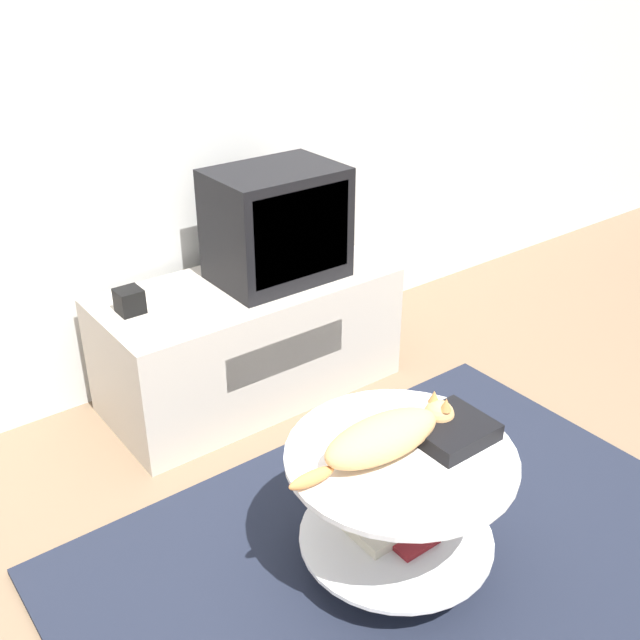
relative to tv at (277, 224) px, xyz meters
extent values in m
plane|color=#7F664C|center=(-0.29, -1.17, -0.74)|extent=(12.00, 12.00, 0.00)
cube|color=silver|center=(-0.29, 0.38, 0.56)|extent=(8.00, 0.05, 2.60)
cube|color=#1E2333|center=(-0.29, -1.17, -0.73)|extent=(2.07, 1.52, 0.02)
cube|color=beige|center=(-0.14, 0.02, -0.49)|extent=(1.23, 0.56, 0.51)
cube|color=#B7AD9E|center=(-0.14, -0.26, -0.43)|extent=(0.55, 0.01, 0.14)
cube|color=black|center=(0.00, 0.00, 0.00)|extent=(0.52, 0.37, 0.46)
cube|color=black|center=(0.00, -0.18, 0.01)|extent=(0.44, 0.01, 0.36)
cube|color=black|center=(-0.63, 0.07, -0.18)|extent=(0.09, 0.09, 0.09)
cylinder|color=#B2B2B7|center=(-0.35, -1.13, -0.72)|extent=(0.28, 0.28, 0.01)
cylinder|color=#B7B7BC|center=(-0.35, -1.13, -0.51)|extent=(0.04, 0.04, 0.42)
cylinder|color=white|center=(-0.35, -1.13, -0.60)|extent=(0.60, 0.60, 0.01)
cylinder|color=white|center=(-0.35, -1.13, -0.29)|extent=(0.68, 0.68, 0.02)
cube|color=beige|center=(-0.36, -1.10, -0.58)|extent=(0.22, 0.16, 0.04)
cube|color=maroon|center=(-0.33, -1.18, -0.59)|extent=(0.14, 0.12, 0.02)
cube|color=black|center=(-0.18, -1.16, -0.26)|extent=(0.23, 0.21, 0.05)
ellipsoid|color=tan|center=(-0.39, -1.10, -0.23)|extent=(0.39, 0.18, 0.11)
sphere|color=tan|center=(-0.17, -1.11, -0.24)|extent=(0.09, 0.09, 0.09)
cone|color=#D18447|center=(-0.17, -1.08, -0.19)|extent=(0.04, 0.04, 0.04)
cone|color=#D18447|center=(-0.18, -1.13, -0.19)|extent=(0.04, 0.04, 0.04)
ellipsoid|color=#D18447|center=(-0.64, -1.09, -0.26)|extent=(0.15, 0.05, 0.04)
camera|label=1|loc=(-1.58, -2.37, 1.06)|focal=42.00mm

